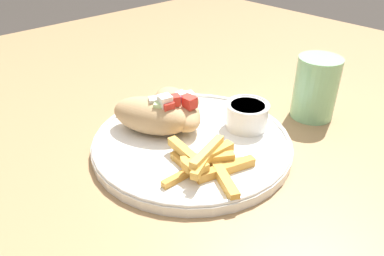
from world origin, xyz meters
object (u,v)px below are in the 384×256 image
(plate, at_px, (192,142))
(pita_sandwich_far, at_px, (177,108))
(pita_sandwich_near, at_px, (151,115))
(fries_pile, at_px, (207,161))
(sauce_ramekin, at_px, (247,114))
(water_glass, at_px, (315,91))

(plate, distance_m, pita_sandwich_far, 0.07)
(pita_sandwich_near, xyz_separation_m, pita_sandwich_far, (0.00, 0.05, -0.00))
(fries_pile, relative_size, sauce_ramekin, 2.02)
(pita_sandwich_far, bearing_deg, plate, 3.39)
(fries_pile, distance_m, sauce_ramekin, 0.13)
(pita_sandwich_far, height_order, fries_pile, pita_sandwich_far)
(plate, xyz_separation_m, pita_sandwich_near, (-0.06, -0.03, 0.03))
(fries_pile, relative_size, water_glass, 1.31)
(pita_sandwich_far, xyz_separation_m, water_glass, (0.12, 0.20, 0.01))
(pita_sandwich_far, distance_m, fries_pile, 0.13)
(sauce_ramekin, relative_size, water_glass, 0.65)
(plate, relative_size, sauce_ramekin, 4.34)
(plate, relative_size, pita_sandwich_far, 2.00)
(plate, bearing_deg, pita_sandwich_far, 161.31)
(pita_sandwich_far, xyz_separation_m, sauce_ramekin, (0.09, 0.07, -0.00))
(pita_sandwich_far, height_order, sauce_ramekin, pita_sandwich_far)
(plate, xyz_separation_m, water_glass, (0.07, 0.22, 0.04))
(water_glass, bearing_deg, pita_sandwich_near, -117.50)
(fries_pile, distance_m, water_glass, 0.25)
(plate, bearing_deg, sauce_ramekin, 70.55)
(pita_sandwich_far, xyz_separation_m, fries_pile, (0.12, -0.05, -0.01))
(pita_sandwich_far, relative_size, fries_pile, 1.08)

